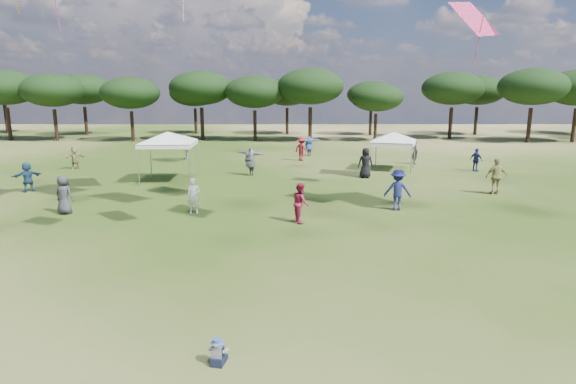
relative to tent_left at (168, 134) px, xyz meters
name	(u,v)px	position (x,y,z in m)	size (l,w,h in m)	color
tree_line	(301,89)	(8.53, 25.92, 2.61)	(108.78, 17.63, 7.77)	black
tent_left	(168,134)	(0.00, 0.00, 0.00)	(6.14, 6.14, 3.24)	gray
tent_right	(394,134)	(14.18, 4.20, -0.37)	(5.43, 5.43, 2.86)	gray
toddler	(218,353)	(5.65, -19.62, -2.56)	(0.40, 0.44, 0.56)	black
festival_crowd	(270,163)	(5.94, 1.62, -1.94)	(28.32, 21.46, 1.89)	#988C53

